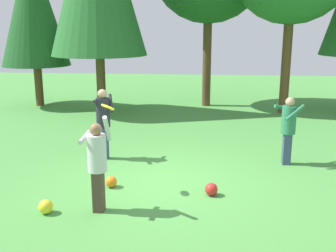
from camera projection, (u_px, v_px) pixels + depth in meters
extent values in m
plane|color=#4C9342|center=(162.00, 182.00, 8.75)|extent=(40.00, 40.00, 0.00)
cube|color=#4C382D|center=(99.00, 191.00, 7.28)|extent=(0.19, 0.22, 0.77)
cylinder|color=silver|center=(97.00, 153.00, 7.11)|extent=(0.34, 0.34, 0.67)
sphere|color=#8C6647|center=(96.00, 129.00, 7.01)|extent=(0.22, 0.22, 0.22)
cylinder|color=silver|center=(85.00, 137.00, 7.06)|extent=(0.09, 0.57, 0.12)
cylinder|color=silver|center=(107.00, 129.00, 6.99)|extent=(0.08, 0.38, 0.52)
cube|color=#38476B|center=(104.00, 143.00, 10.19)|extent=(0.19, 0.22, 0.83)
cylinder|color=#23232D|center=(103.00, 113.00, 10.01)|extent=(0.34, 0.34, 0.72)
sphere|color=tan|center=(102.00, 94.00, 9.90)|extent=(0.23, 0.23, 0.23)
cylinder|color=#23232D|center=(111.00, 103.00, 9.99)|extent=(0.24, 0.56, 0.40)
cylinder|color=#23232D|center=(94.00, 101.00, 9.90)|extent=(0.26, 0.61, 0.17)
cube|color=#38476B|center=(287.00, 149.00, 9.79)|extent=(0.19, 0.22, 0.77)
cylinder|color=#2D7551|center=(289.00, 120.00, 9.62)|extent=(0.34, 0.34, 0.67)
sphere|color=tan|center=(290.00, 102.00, 9.51)|extent=(0.22, 0.22, 0.22)
cylinder|color=#2D7551|center=(295.00, 113.00, 9.38)|extent=(0.50, 0.31, 0.37)
cylinder|color=#2D7551|center=(284.00, 108.00, 9.73)|extent=(0.54, 0.33, 0.21)
cylinder|color=yellow|center=(108.00, 107.00, 7.87)|extent=(0.34, 0.35, 0.14)
sphere|color=yellow|center=(46.00, 207.00, 7.24)|extent=(0.26, 0.26, 0.26)
sphere|color=orange|center=(111.00, 182.00, 8.42)|extent=(0.24, 0.24, 0.24)
sphere|color=red|center=(211.00, 189.00, 8.01)|extent=(0.26, 0.26, 0.26)
cylinder|color=brown|center=(100.00, 61.00, 15.40)|extent=(0.34, 0.34, 3.98)
cylinder|color=brown|center=(38.00, 69.00, 16.78)|extent=(0.33, 0.33, 3.05)
cone|color=#1E5123|center=(33.00, 4.00, 16.16)|extent=(2.75, 2.75, 4.89)
cylinder|color=brown|center=(207.00, 54.00, 16.67)|extent=(0.35, 0.35, 4.29)
cylinder|color=brown|center=(286.00, 57.00, 15.25)|extent=(0.35, 0.35, 4.23)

